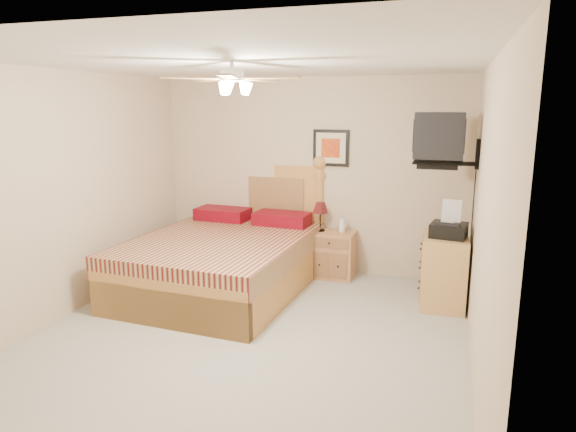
% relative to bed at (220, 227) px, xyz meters
% --- Properties ---
extents(floor, '(4.50, 4.50, 0.00)m').
position_rel_bed_xyz_m(floor, '(0.77, -1.12, -0.77)').
color(floor, '#A19D91').
rests_on(floor, ground).
extents(ceiling, '(4.00, 4.50, 0.04)m').
position_rel_bed_xyz_m(ceiling, '(0.77, -1.12, 1.73)').
color(ceiling, white).
rests_on(ceiling, ground).
extents(wall_back, '(4.00, 0.04, 2.50)m').
position_rel_bed_xyz_m(wall_back, '(0.77, 1.13, 0.48)').
color(wall_back, '#CBB495').
rests_on(wall_back, ground).
extents(wall_front, '(4.00, 0.04, 2.50)m').
position_rel_bed_xyz_m(wall_front, '(0.77, -3.37, 0.48)').
color(wall_front, '#CBB495').
rests_on(wall_front, ground).
extents(wall_left, '(0.04, 4.50, 2.50)m').
position_rel_bed_xyz_m(wall_left, '(-1.23, -1.12, 0.48)').
color(wall_left, '#CBB495').
rests_on(wall_left, ground).
extents(wall_right, '(0.04, 4.50, 2.50)m').
position_rel_bed_xyz_m(wall_right, '(2.77, -1.12, 0.48)').
color(wall_right, '#CBB495').
rests_on(wall_right, ground).
extents(bed, '(1.92, 2.46, 1.53)m').
position_rel_bed_xyz_m(bed, '(0.00, 0.00, 0.00)').
color(bed, '#C6883A').
rests_on(bed, ground).
extents(nightstand, '(0.54, 0.40, 0.58)m').
position_rel_bed_xyz_m(nightstand, '(1.14, 0.88, -0.47)').
color(nightstand, '#B57347').
rests_on(nightstand, ground).
extents(table_lamp, '(0.26, 0.26, 0.37)m').
position_rel_bed_xyz_m(table_lamp, '(0.96, 0.91, 0.00)').
color(table_lamp, '#541216').
rests_on(table_lamp, nightstand).
extents(lotion_bottle, '(0.09, 0.09, 0.22)m').
position_rel_bed_xyz_m(lotion_bottle, '(1.25, 0.91, -0.08)').
color(lotion_bottle, white).
rests_on(lotion_bottle, nightstand).
extents(framed_picture, '(0.46, 0.04, 0.46)m').
position_rel_bed_xyz_m(framed_picture, '(1.04, 1.11, 0.85)').
color(framed_picture, black).
rests_on(framed_picture, wall_back).
extents(dresser, '(0.48, 0.68, 0.78)m').
position_rel_bed_xyz_m(dresser, '(2.50, 0.32, -0.37)').
color(dresser, '#B38043').
rests_on(dresser, ground).
extents(fax_machine, '(0.41, 0.43, 0.38)m').
position_rel_bed_xyz_m(fax_machine, '(2.52, 0.27, 0.21)').
color(fax_machine, black).
rests_on(fax_machine, dresser).
extents(magazine_lower, '(0.29, 0.33, 0.03)m').
position_rel_bed_xyz_m(magazine_lower, '(2.43, 0.53, 0.03)').
color(magazine_lower, '#B9AC95').
rests_on(magazine_lower, dresser).
extents(magazine_upper, '(0.32, 0.36, 0.02)m').
position_rel_bed_xyz_m(magazine_upper, '(2.45, 0.55, 0.06)').
color(magazine_upper, tan).
rests_on(magazine_upper, magazine_lower).
extents(wall_tv, '(0.56, 0.46, 0.58)m').
position_rel_bed_xyz_m(wall_tv, '(2.52, 0.22, 1.04)').
color(wall_tv, black).
rests_on(wall_tv, wall_right).
extents(ceiling_fan, '(1.14, 1.14, 0.28)m').
position_rel_bed_xyz_m(ceiling_fan, '(0.77, -1.32, 1.59)').
color(ceiling_fan, white).
rests_on(ceiling_fan, ceiling).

